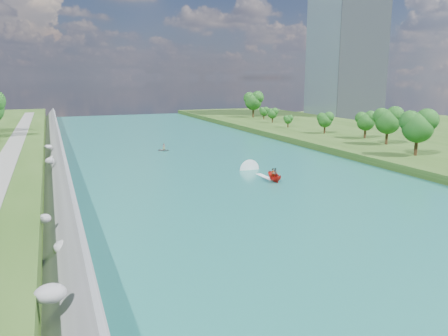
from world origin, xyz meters
name	(u,v)px	position (x,y,z in m)	size (l,w,h in m)	color
ground	(267,198)	(0.00, 0.00, 0.00)	(260.00, 260.00, 0.00)	#2D5119
river_water	(214,169)	(0.00, 20.00, 0.05)	(55.00, 240.00, 0.10)	#1B6667
berm_east	(430,148)	(49.50, 20.00, 0.75)	(44.00, 240.00, 1.50)	#2D5119
riprap_bank	(55,172)	(-25.86, 19.07, 1.81)	(4.09, 236.00, 4.10)	slate
riverside_path	(6,162)	(-32.50, 20.00, 3.55)	(3.00, 200.00, 0.10)	gray
office_tower	(346,40)	(82.50, 95.00, 30.00)	(22.00, 22.00, 60.00)	gray
trees_east	(409,125)	(40.63, 17.53, 6.44)	(14.11, 143.01, 11.52)	#16541A
motorboat	(269,175)	(5.26, 9.77, 0.71)	(3.60, 18.76, 2.10)	red
raft	(164,149)	(-3.53, 41.85, 0.45)	(3.13, 3.02, 1.58)	gray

